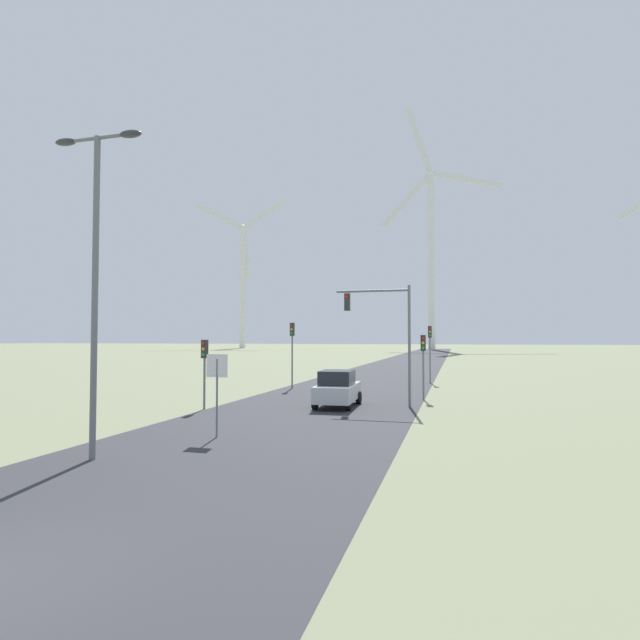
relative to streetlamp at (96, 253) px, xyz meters
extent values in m
cube|color=#2D2D33|center=(3.24, 41.47, -5.89)|extent=(10.00, 240.00, 0.01)
cylinder|color=slate|center=(0.00, 0.00, -1.24)|extent=(0.18, 0.18, 9.30)
cylinder|color=slate|center=(0.00, 0.00, 3.35)|extent=(2.22, 0.10, 0.10)
ellipsoid|color=#333338|center=(-1.11, 0.00, 3.35)|extent=(0.70, 0.32, 0.20)
ellipsoid|color=#333338|center=(1.11, 0.00, 3.35)|extent=(0.70, 0.32, 0.20)
cylinder|color=slate|center=(1.93, 3.83, -4.54)|extent=(0.07, 0.07, 2.71)
cube|color=white|center=(1.93, 3.81, -3.41)|extent=(0.81, 0.01, 0.81)
cube|color=red|center=(1.93, 3.83, -3.41)|extent=(0.76, 0.02, 0.76)
cylinder|color=slate|center=(-1.88, 9.98, -4.21)|extent=(0.11, 0.11, 3.37)
cube|color=#2D2D2D|center=(-1.88, 9.98, -2.97)|extent=(0.28, 0.24, 0.90)
sphere|color=red|center=(-1.88, 9.84, -2.70)|extent=(0.16, 0.16, 0.16)
sphere|color=gold|center=(-1.88, 9.84, -2.97)|extent=(0.16, 0.16, 0.16)
sphere|color=green|center=(-1.88, 9.84, -3.24)|extent=(0.16, 0.16, 0.16)
cylinder|color=slate|center=(8.19, 16.56, -4.08)|extent=(0.11, 0.11, 3.64)
cube|color=#2D2D2D|center=(8.19, 16.56, -2.71)|extent=(0.28, 0.24, 0.90)
sphere|color=red|center=(8.19, 16.42, -2.44)|extent=(0.16, 0.16, 0.16)
sphere|color=gold|center=(8.19, 16.42, -2.71)|extent=(0.16, 0.16, 0.16)
sphere|color=green|center=(8.19, 16.42, -2.98)|extent=(0.16, 0.16, 0.16)
cylinder|color=slate|center=(-0.96, 20.67, -3.63)|extent=(0.11, 0.11, 4.52)
cube|color=#2D2D2D|center=(-0.96, 20.67, -1.82)|extent=(0.28, 0.24, 0.90)
sphere|color=red|center=(-0.96, 20.54, -1.55)|extent=(0.16, 0.16, 0.16)
sphere|color=gold|center=(-0.96, 20.54, -1.82)|extent=(0.16, 0.16, 0.16)
sphere|color=green|center=(-0.96, 20.54, -2.09)|extent=(0.16, 0.16, 0.16)
cylinder|color=slate|center=(8.02, 27.26, -3.69)|extent=(0.11, 0.11, 4.41)
cube|color=#2D2D2D|center=(8.02, 27.26, -1.94)|extent=(0.28, 0.24, 0.90)
sphere|color=red|center=(8.02, 27.13, -1.67)|extent=(0.16, 0.16, 0.16)
sphere|color=gold|center=(8.02, 27.13, -1.94)|extent=(0.16, 0.16, 0.16)
sphere|color=green|center=(8.02, 27.13, -2.21)|extent=(0.16, 0.16, 0.16)
cylinder|color=slate|center=(7.72, 13.29, -2.83)|extent=(0.14, 0.14, 6.13)
cylinder|color=slate|center=(5.84, 13.29, -0.01)|extent=(3.75, 0.12, 0.12)
cube|color=#2D2D2D|center=(4.53, 13.29, -0.56)|extent=(0.28, 0.24, 0.90)
sphere|color=red|center=(4.53, 13.16, -0.29)|extent=(0.18, 0.18, 0.18)
cube|color=#B7BCC1|center=(4.18, 12.57, -5.16)|extent=(1.99, 4.18, 0.80)
cube|color=#1E2328|center=(4.18, 12.42, -4.41)|extent=(1.66, 2.17, 0.70)
cylinder|color=black|center=(3.36, 13.84, -5.56)|extent=(0.22, 0.66, 0.66)
cylinder|color=black|center=(5.01, 13.84, -5.56)|extent=(0.22, 0.66, 0.66)
cylinder|color=black|center=(3.36, 11.30, -5.56)|extent=(0.22, 0.66, 0.66)
cylinder|color=black|center=(5.01, 11.30, -5.56)|extent=(0.22, 0.66, 0.66)
cylinder|color=white|center=(-64.19, 153.29, 15.81)|extent=(2.20, 2.20, 43.41)
sphere|color=white|center=(-64.19, 153.29, 37.51)|extent=(2.60, 2.60, 2.60)
cube|color=white|center=(-63.36, 153.69, 28.24)|extent=(3.37, 1.98, 17.43)
cube|color=white|center=(-57.38, 156.59, 42.95)|extent=(13.84, 7.06, 11.57)
cube|color=white|center=(-71.83, 149.58, 41.35)|extent=(15.10, 7.67, 8.78)
cylinder|color=white|center=(2.73, 143.23, 21.31)|extent=(2.20, 2.20, 54.40)
sphere|color=white|center=(2.73, 143.23, 48.51)|extent=(2.60, 2.60, 2.60)
cube|color=white|center=(13.61, 145.41, 46.21)|extent=(20.97, 4.67, 6.08)
cube|color=white|center=(-0.77, 142.53, 59.26)|extent=(8.36, 2.15, 20.85)
cube|color=white|center=(-4.66, 141.75, 40.04)|extent=(15.35, 3.54, 17.16)
camera|label=1|loc=(10.00, -12.04, -2.46)|focal=28.00mm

